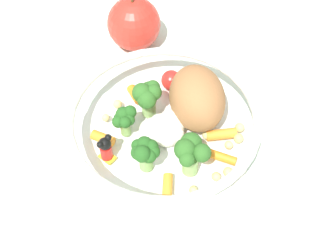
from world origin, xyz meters
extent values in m
plane|color=silver|center=(0.00, 0.00, 0.00)|extent=(2.40, 2.40, 0.00)
cylinder|color=white|center=(0.00, 0.00, 0.00)|extent=(0.21, 0.21, 0.01)
torus|color=white|center=(0.00, 0.00, 0.05)|extent=(0.22, 0.22, 0.01)
ellipsoid|color=#9E663D|center=(0.05, 0.00, 0.04)|extent=(0.10, 0.11, 0.07)
cylinder|color=#8EB766|center=(-0.01, -0.06, 0.02)|extent=(0.02, 0.02, 0.03)
sphere|color=#2D6023|center=(0.00, -0.06, 0.05)|extent=(0.02, 0.02, 0.02)
sphere|color=#2D6023|center=(0.00, -0.05, 0.05)|extent=(0.02, 0.02, 0.02)
sphere|color=#2D6023|center=(-0.01, -0.05, 0.05)|extent=(0.02, 0.02, 0.02)
sphere|color=#2D6023|center=(-0.02, -0.06, 0.05)|extent=(0.02, 0.02, 0.02)
sphere|color=#2D6023|center=(0.00, -0.07, 0.05)|extent=(0.02, 0.02, 0.02)
cylinder|color=#7FAD5B|center=(-0.03, 0.03, 0.02)|extent=(0.01, 0.01, 0.02)
sphere|color=#23561E|center=(-0.02, 0.03, 0.04)|extent=(0.02, 0.02, 0.02)
sphere|color=#23561E|center=(-0.03, 0.04, 0.04)|extent=(0.02, 0.02, 0.02)
sphere|color=#23561E|center=(-0.04, 0.04, 0.04)|extent=(0.01, 0.01, 0.01)
sphere|color=#23561E|center=(-0.04, 0.03, 0.04)|extent=(0.01, 0.01, 0.01)
sphere|color=#23561E|center=(-0.04, 0.02, 0.04)|extent=(0.01, 0.01, 0.01)
sphere|color=#23561E|center=(-0.03, 0.03, 0.04)|extent=(0.01, 0.01, 0.01)
cylinder|color=#7FAD5B|center=(-0.04, -0.02, 0.02)|extent=(0.02, 0.02, 0.02)
sphere|color=#23561E|center=(-0.03, -0.02, 0.04)|extent=(0.02, 0.02, 0.02)
sphere|color=#23561E|center=(-0.04, -0.02, 0.04)|extent=(0.02, 0.02, 0.02)
sphere|color=#23561E|center=(-0.04, -0.01, 0.04)|extent=(0.01, 0.01, 0.01)
sphere|color=#23561E|center=(-0.05, -0.02, 0.04)|extent=(0.02, 0.02, 0.02)
sphere|color=#23561E|center=(-0.05, -0.03, 0.05)|extent=(0.02, 0.02, 0.02)
sphere|color=#23561E|center=(-0.04, -0.03, 0.04)|extent=(0.02, 0.02, 0.02)
sphere|color=#23561E|center=(-0.04, -0.03, 0.04)|extent=(0.02, 0.02, 0.02)
cylinder|color=#8EB766|center=(0.01, 0.04, 0.02)|extent=(0.02, 0.02, 0.02)
sphere|color=#2D6023|center=(0.02, 0.04, 0.05)|extent=(0.02, 0.02, 0.02)
sphere|color=#2D6023|center=(0.01, 0.05, 0.04)|extent=(0.02, 0.02, 0.02)
sphere|color=#2D6023|center=(0.00, 0.05, 0.05)|extent=(0.02, 0.02, 0.02)
sphere|color=#2D6023|center=(0.00, 0.04, 0.05)|extent=(0.02, 0.02, 0.02)
sphere|color=#2D6023|center=(0.00, 0.03, 0.05)|extent=(0.02, 0.02, 0.02)
sphere|color=#2D6023|center=(0.01, 0.03, 0.05)|extent=(0.02, 0.02, 0.02)
sphere|color=white|center=(0.01, 0.00, 0.03)|extent=(0.03, 0.03, 0.03)
sphere|color=white|center=(0.00, 0.01, 0.03)|extent=(0.03, 0.03, 0.03)
sphere|color=white|center=(-0.01, 0.01, 0.02)|extent=(0.03, 0.03, 0.03)
sphere|color=white|center=(0.00, -0.01, 0.02)|extent=(0.03, 0.03, 0.03)
sphere|color=white|center=(0.01, -0.01, 0.02)|extent=(0.02, 0.02, 0.02)
cube|color=yellow|center=(-0.07, 0.02, 0.01)|extent=(0.02, 0.02, 0.00)
cylinder|color=red|center=(-0.07, 0.02, 0.02)|extent=(0.02, 0.02, 0.02)
sphere|color=black|center=(-0.07, 0.02, 0.04)|extent=(0.01, 0.01, 0.01)
sphere|color=black|center=(-0.06, 0.02, 0.04)|extent=(0.01, 0.01, 0.01)
sphere|color=black|center=(-0.08, 0.01, 0.04)|extent=(0.01, 0.01, 0.01)
cylinder|color=orange|center=(0.03, -0.07, 0.01)|extent=(0.03, 0.03, 0.01)
cylinder|color=orange|center=(-0.04, -0.06, 0.01)|extent=(0.03, 0.03, 0.01)
cylinder|color=orange|center=(-0.06, 0.04, 0.02)|extent=(0.02, 0.03, 0.01)
cylinder|color=orange|center=(0.01, 0.07, 0.02)|extent=(0.02, 0.03, 0.01)
cylinder|color=orange|center=(0.05, -0.04, 0.02)|extent=(0.04, 0.03, 0.01)
sphere|color=red|center=(0.07, 0.04, 0.02)|extent=(0.02, 0.02, 0.02)
sphere|color=red|center=(0.06, 0.06, 0.02)|extent=(0.03, 0.03, 0.03)
sphere|color=#D1B775|center=(0.04, -0.03, 0.01)|extent=(0.01, 0.01, 0.01)
sphere|color=tan|center=(0.02, -0.09, 0.01)|extent=(0.01, 0.01, 0.01)
sphere|color=#D1B775|center=(0.08, -0.05, 0.02)|extent=(0.01, 0.01, 0.01)
sphere|color=tan|center=(-0.02, -0.08, 0.01)|extent=(0.01, 0.01, 0.01)
sphere|color=tan|center=(0.04, 0.07, 0.01)|extent=(0.01, 0.01, 0.01)
sphere|color=tan|center=(0.01, -0.08, 0.01)|extent=(0.01, 0.01, 0.01)
sphere|color=tan|center=(-0.03, 0.01, 0.01)|extent=(0.01, 0.01, 0.01)
sphere|color=#D1B775|center=(-0.02, 0.06, 0.01)|extent=(0.01, 0.01, 0.01)
sphere|color=#D1B775|center=(-0.02, 0.07, 0.02)|extent=(0.01, 0.01, 0.01)
sphere|color=tan|center=(0.06, -0.06, 0.02)|extent=(0.01, 0.01, 0.01)
sphere|color=#D1B775|center=(-0.04, 0.06, 0.01)|extent=(0.01, 0.01, 0.01)
sphere|color=#D1B775|center=(0.05, -0.06, 0.01)|extent=(0.01, 0.01, 0.01)
sphere|color=red|center=(0.07, 0.16, 0.04)|extent=(0.07, 0.07, 0.07)
camera|label=1|loc=(-0.19, -0.25, 0.44)|focal=47.40mm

